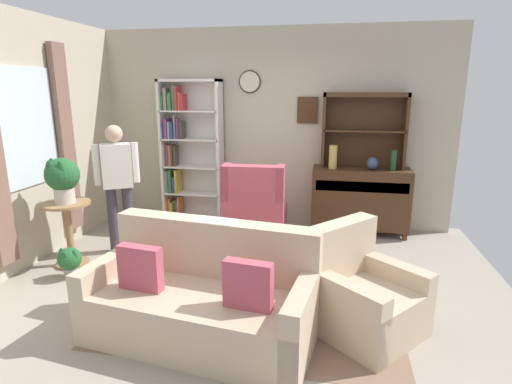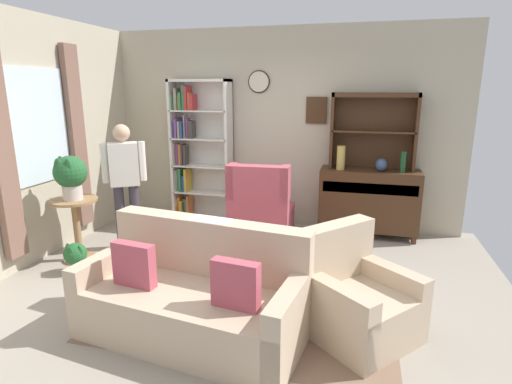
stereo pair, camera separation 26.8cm
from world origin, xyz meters
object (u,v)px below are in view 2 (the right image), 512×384
object	(u,v)px
potted_plant_small	(75,256)
coffee_table	(235,253)
vase_tall	(341,158)
wingback_chair	(261,213)
book_stack	(227,245)
couch_floral	(195,298)
potted_plant_large	(70,174)
bookshelf	(197,151)
bottle_wine	(403,162)
sideboard_hutch	(374,121)
person_reading	(125,178)
plant_stand	(76,223)
sideboard	(368,200)
armchair_floral	(356,301)
vase_round	(381,165)

from	to	relation	value
potted_plant_small	coffee_table	size ratio (longest dim) A/B	0.42
vase_tall	potted_plant_small	distance (m)	3.44
wingback_chair	book_stack	xyz separation A→B (m)	(-0.02, -1.34, 0.06)
couch_floral	potted_plant_large	size ratio (longest dim) A/B	3.77
bookshelf	bottle_wine	bearing A→B (deg)	-3.43
sideboard_hutch	coffee_table	size ratio (longest dim) A/B	1.38
couch_floral	person_reading	distance (m)	2.25
wingback_chair	bottle_wine	bearing A→B (deg)	14.89
vase_tall	book_stack	distance (m)	2.16
plant_stand	person_reading	xyz separation A→B (m)	(0.38, 0.48, 0.45)
book_stack	plant_stand	bearing A→B (deg)	174.22
bottle_wine	coffee_table	size ratio (longest dim) A/B	0.34
vase_tall	potted_plant_large	world-z (taller)	potted_plant_large
sideboard	armchair_floral	world-z (taller)	sideboard
sideboard_hutch	armchair_floral	size ratio (longest dim) A/B	1.02
bookshelf	vase_round	bearing A→B (deg)	-3.28
bookshelf	sideboard_hutch	bearing A→B (deg)	0.56
sideboard_hutch	vase_tall	distance (m)	0.65
bookshelf	armchair_floral	distance (m)	3.57
potted_plant_large	person_reading	xyz separation A→B (m)	(0.37, 0.51, -0.13)
wingback_chair	vase_round	bearing A→B (deg)	18.12
armchair_floral	coffee_table	size ratio (longest dim) A/B	1.35
potted_plant_large	person_reading	bearing A→B (deg)	54.29
vase_tall	wingback_chair	distance (m)	1.29
potted_plant_small	person_reading	distance (m)	1.08
wingback_chair	potted_plant_large	size ratio (longest dim) A/B	2.09
sideboard_hutch	bottle_wine	bearing A→B (deg)	-26.96
armchair_floral	book_stack	size ratio (longest dim) A/B	4.95
armchair_floral	book_stack	distance (m)	1.39
bookshelf	potted_plant_large	xyz separation A→B (m)	(-0.77, -1.82, -0.03)
plant_stand	potted_plant_large	distance (m)	0.58
sideboard	plant_stand	size ratio (longest dim) A/B	1.75
sideboard	coffee_table	world-z (taller)	sideboard
potted_plant_small	coffee_table	bearing A→B (deg)	5.35
person_reading	couch_floral	bearing A→B (deg)	-44.79
vase_tall	plant_stand	world-z (taller)	vase_tall
vase_round	wingback_chair	world-z (taller)	vase_round
potted_plant_small	couch_floral	bearing A→B (deg)	-22.96
coffee_table	book_stack	distance (m)	0.13
potted_plant_large	coffee_table	distance (m)	2.09
coffee_table	book_stack	size ratio (longest dim) A/B	3.67
bookshelf	vase_tall	xyz separation A→B (m)	(2.12, -0.16, 0.01)
couch_floral	potted_plant_small	xyz separation A→B (m)	(-1.72, 0.73, -0.11)
person_reading	book_stack	distance (m)	1.73
vase_tall	wingback_chair	xyz separation A→B (m)	(-0.97, -0.48, -0.69)
wingback_chair	plant_stand	bearing A→B (deg)	-149.08
couch_floral	coffee_table	distance (m)	0.90
couch_floral	armchair_floral	bearing A→B (deg)	14.04
vase_round	wingback_chair	xyz separation A→B (m)	(-1.49, -0.49, -0.62)
sideboard	armchair_floral	xyz separation A→B (m)	(-0.10, -2.43, -0.22)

